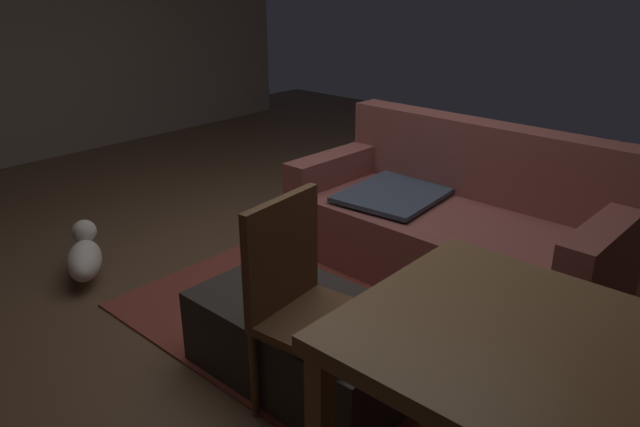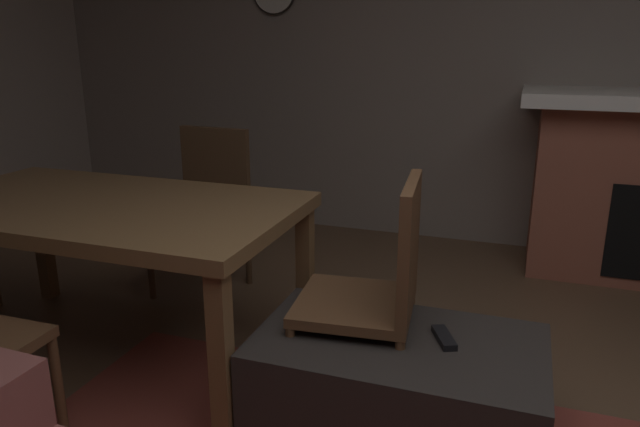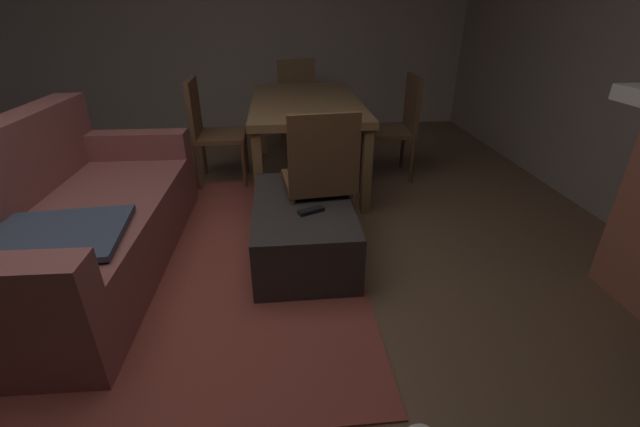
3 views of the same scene
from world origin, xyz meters
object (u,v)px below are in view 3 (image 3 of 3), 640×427
at_px(dining_table, 305,108).
at_px(dining_chair_north, 209,126).
at_px(ottoman_coffee_table, 303,228).
at_px(dining_chair_south, 399,121).
at_px(tv_remote, 311,211).
at_px(dining_chair_east, 298,97).
at_px(couch, 70,224).
at_px(potted_plant, 74,133).
at_px(dining_chair_west, 321,173).

distance_m(dining_table, dining_chair_north, 0.88).
xyz_separation_m(ottoman_coffee_table, dining_chair_south, (1.34, -0.98, 0.34)).
height_order(tv_remote, dining_chair_east, dining_chair_east).
height_order(couch, potted_plant, couch).
xyz_separation_m(ottoman_coffee_table, potted_plant, (2.17, 2.30, 0.09)).
xyz_separation_m(couch, ottoman_coffee_table, (0.04, -1.40, -0.13)).
bearing_deg(dining_chair_west, potted_plant, 49.60).
xyz_separation_m(tv_remote, dining_table, (1.50, -0.07, 0.28)).
xyz_separation_m(dining_chair_north, dining_chair_south, (-0.00, -1.73, 0.00)).
xyz_separation_m(dining_chair_east, potted_plant, (-0.40, 2.41, -0.25)).
xyz_separation_m(dining_chair_north, dining_chair_west, (-1.23, -0.87, 0.00)).
xyz_separation_m(tv_remote, dining_chair_west, (0.26, -0.08, 0.14)).
bearing_deg(ottoman_coffee_table, dining_table, -4.99).
relative_size(couch, ottoman_coffee_table, 1.92).
height_order(ottoman_coffee_table, dining_chair_south, dining_chair_south).
bearing_deg(ottoman_coffee_table, dining_chair_east, -2.45).
bearing_deg(tv_remote, couch, 60.71).
bearing_deg(dining_chair_north, potted_plant, 61.80).
relative_size(tv_remote, dining_chair_east, 0.17).
height_order(dining_chair_south, dining_chair_west, same).
bearing_deg(dining_chair_west, tv_remote, 162.66).
relative_size(tv_remote, dining_chair_north, 0.17).
height_order(couch, dining_table, couch).
height_order(tv_remote, potted_plant, potted_plant).
bearing_deg(dining_chair_west, dining_chair_south, -34.84).
height_order(dining_chair_west, potted_plant, dining_chair_west).
height_order(dining_table, potted_plant, dining_table).
bearing_deg(dining_chair_west, dining_table, 0.43).
bearing_deg(couch, dining_chair_west, -84.39).
distance_m(couch, dining_chair_south, 2.76).
height_order(dining_chair_north, potted_plant, dining_chair_north).
height_order(dining_chair_north, dining_chair_south, same).
relative_size(ottoman_coffee_table, dining_chair_east, 1.11).
bearing_deg(potted_plant, dining_table, -108.97).
bearing_deg(couch, tv_remote, -94.55).
distance_m(tv_remote, dining_chair_north, 1.70).
height_order(tv_remote, dining_table, dining_table).
bearing_deg(dining_chair_north, dining_chair_east, -34.75).
relative_size(couch, dining_table, 1.18).
bearing_deg(couch, dining_chair_south, -59.92).
relative_size(ottoman_coffee_table, potted_plant, 2.07).
relative_size(couch, tv_remote, 12.45).
distance_m(ottoman_coffee_table, tv_remote, 0.26).
xyz_separation_m(dining_table, dining_chair_west, (-1.23, -0.01, -0.14)).
bearing_deg(dining_chair_south, potted_plant, 75.70).
relative_size(ottoman_coffee_table, dining_chair_west, 1.11).
relative_size(dining_chair_north, dining_chair_south, 1.00).
bearing_deg(dining_chair_south, dining_chair_north, 89.87).
bearing_deg(dining_chair_east, tv_remote, 178.61).
relative_size(couch, dining_chair_north, 2.14).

